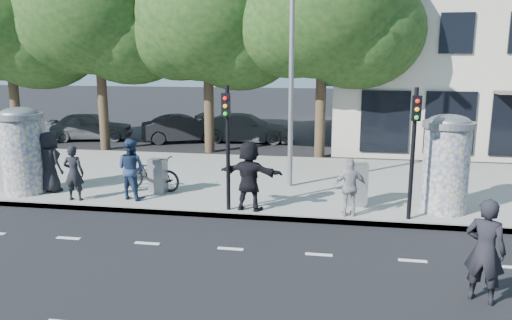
% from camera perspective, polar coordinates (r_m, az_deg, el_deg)
% --- Properties ---
extents(ground, '(120.00, 120.00, 0.00)m').
position_cam_1_polar(ground, '(10.29, -4.68, -12.97)').
color(ground, black).
rests_on(ground, ground).
extents(sidewalk, '(40.00, 8.00, 0.15)m').
position_cam_1_polar(sidewalk, '(17.24, 1.50, -2.41)').
color(sidewalk, gray).
rests_on(sidewalk, ground).
extents(curb, '(40.00, 0.10, 0.16)m').
position_cam_1_polar(curb, '(13.49, -0.93, -6.47)').
color(curb, slate).
rests_on(curb, ground).
extents(lane_dash_far, '(32.00, 0.12, 0.01)m').
position_cam_1_polar(lane_dash_far, '(11.54, -2.93, -10.10)').
color(lane_dash_far, silver).
rests_on(lane_dash_far, ground).
extents(ad_column_left, '(1.36, 1.36, 2.65)m').
position_cam_1_polar(ad_column_left, '(16.82, -25.18, 1.20)').
color(ad_column_left, beige).
rests_on(ad_column_left, sidewalk).
extents(ad_column_right, '(1.36, 1.36, 2.65)m').
position_cam_1_polar(ad_column_right, '(14.30, 20.91, -0.15)').
color(ad_column_right, beige).
rests_on(ad_column_right, sidewalk).
extents(traffic_pole_near, '(0.22, 0.31, 3.40)m').
position_cam_1_polar(traffic_pole_near, '(13.34, -3.30, 2.83)').
color(traffic_pole_near, black).
rests_on(traffic_pole_near, sidewalk).
extents(traffic_pole_far, '(0.22, 0.31, 3.40)m').
position_cam_1_polar(traffic_pole_far, '(13.13, 17.59, 2.15)').
color(traffic_pole_far, black).
rests_on(traffic_pole_far, sidewalk).
extents(street_lamp, '(0.25, 0.93, 8.00)m').
position_cam_1_polar(street_lamp, '(15.76, 4.09, 13.55)').
color(street_lamp, slate).
rests_on(street_lamp, sidewalk).
extents(tree_far_left, '(7.20, 7.20, 9.26)m').
position_cam_1_polar(tree_far_left, '(26.53, -26.65, 14.66)').
color(tree_far_left, '#38281C').
rests_on(tree_far_left, ground).
extents(tree_mid_left, '(7.20, 7.20, 9.57)m').
position_cam_1_polar(tree_mid_left, '(24.23, -17.74, 16.45)').
color(tree_mid_left, '#38281C').
rests_on(tree_mid_left, ground).
extents(tree_near_left, '(6.80, 6.80, 8.97)m').
position_cam_1_polar(tree_near_left, '(22.59, -5.61, 16.21)').
color(tree_near_left, '#38281C').
rests_on(tree_near_left, ground).
extents(tree_center, '(7.00, 7.00, 9.30)m').
position_cam_1_polar(tree_center, '(21.45, 7.68, 17.06)').
color(tree_center, '#38281C').
rests_on(tree_center, ground).
extents(ped_a, '(1.08, 0.92, 1.89)m').
position_cam_1_polar(ped_a, '(16.68, -22.53, -0.21)').
color(ped_a, black).
rests_on(ped_a, sidewalk).
extents(ped_b, '(0.62, 0.43, 1.63)m').
position_cam_1_polar(ped_b, '(15.46, -20.11, -1.41)').
color(ped_b, black).
rests_on(ped_b, sidewalk).
extents(ped_c, '(1.04, 0.91, 1.81)m').
position_cam_1_polar(ped_c, '(15.12, -14.08, -0.98)').
color(ped_c, navy).
rests_on(ped_c, sidewalk).
extents(ped_e, '(0.99, 0.67, 1.55)m').
position_cam_1_polar(ped_e, '(13.33, 10.71, -3.10)').
color(ped_e, '#99999C').
rests_on(ped_e, sidewalk).
extents(ped_f, '(1.86, 0.91, 1.93)m').
position_cam_1_polar(ped_f, '(13.57, -0.78, -1.80)').
color(ped_f, black).
rests_on(ped_f, sidewalk).
extents(man_road, '(0.83, 0.73, 1.90)m').
position_cam_1_polar(man_road, '(9.78, 24.71, -9.39)').
color(man_road, black).
rests_on(man_road, ground).
extents(bicycle, '(1.17, 2.16, 1.08)m').
position_cam_1_polar(bicycle, '(16.06, -11.88, -1.47)').
color(bicycle, black).
rests_on(bicycle, sidewalk).
extents(cabinet_left, '(0.56, 0.44, 1.06)m').
position_cam_1_polar(cabinet_left, '(15.66, -11.15, -1.81)').
color(cabinet_left, slate).
rests_on(cabinet_left, sidewalk).
extents(cabinet_right, '(0.61, 0.47, 1.20)m').
position_cam_1_polar(cabinet_right, '(14.35, 11.45, -2.77)').
color(cabinet_right, gray).
rests_on(cabinet_right, sidewalk).
extents(car_left, '(2.65, 4.57, 1.46)m').
position_cam_1_polar(car_left, '(27.38, -18.43, 3.69)').
color(car_left, '#575B5F').
rests_on(car_left, ground).
extents(car_mid, '(2.94, 4.45, 1.39)m').
position_cam_1_polar(car_mid, '(25.62, -8.26, 3.57)').
color(car_mid, black).
rests_on(car_mid, ground).
extents(car_right, '(2.07, 4.95, 1.43)m').
position_cam_1_polar(car_right, '(25.55, -1.18, 3.71)').
color(car_right, '#575B5F').
rests_on(car_right, ground).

